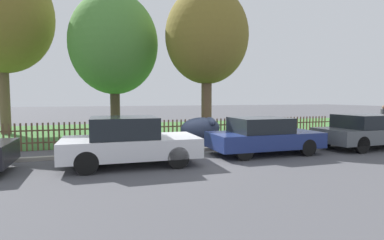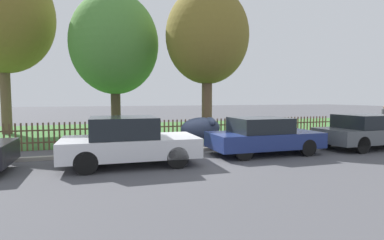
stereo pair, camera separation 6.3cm
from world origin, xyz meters
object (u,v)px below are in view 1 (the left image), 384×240
covered_motorcycle (202,128)px  pedestrian_near_fence (384,118)px  parked_car_red_compact (368,131)px  parked_car_black_saloon (129,141)px  tree_behind_motorcycle (114,44)px  tree_nearest_kerb (1,16)px  tree_mid_park (207,37)px  parked_car_navy_estate (263,136)px

covered_motorcycle → pedestrian_near_fence: pedestrian_near_fence is taller
parked_car_red_compact → pedestrian_near_fence: pedestrian_near_fence is taller
parked_car_black_saloon → tree_behind_motorcycle: 8.84m
tree_nearest_kerb → tree_mid_park: (9.86, -4.25, -1.27)m
parked_car_black_saloon → covered_motorcycle: (3.28, 2.85, -0.01)m
covered_motorcycle → tree_mid_park: tree_mid_park is taller
tree_behind_motorcycle → pedestrian_near_fence: bearing=-20.9°
parked_car_red_compact → covered_motorcycle: size_ratio=2.14×
covered_motorcycle → tree_nearest_kerb: 12.28m
parked_car_black_saloon → parked_car_navy_estate: size_ratio=1.01×
parked_car_navy_estate → covered_motorcycle: parked_car_navy_estate is taller
parked_car_navy_estate → tree_mid_park: 6.59m
parked_car_navy_estate → covered_motorcycle: 2.91m
parked_car_navy_estate → pedestrian_near_fence: size_ratio=2.45×
tree_behind_motorcycle → pedestrian_near_fence: 14.60m
parked_car_navy_estate → parked_car_red_compact: 4.54m
tree_nearest_kerb → parked_car_navy_estate: bearing=-42.6°
parked_car_red_compact → parked_car_navy_estate: bearing=176.3°
parked_car_red_compact → tree_mid_park: (-4.73, 5.15, 4.27)m
tree_nearest_kerb → parked_car_red_compact: bearing=-32.8°
tree_nearest_kerb → tree_mid_park: size_ratio=1.26×
covered_motorcycle → tree_behind_motorcycle: (-3.14, 4.99, 4.08)m
tree_mid_park → tree_nearest_kerb: bearing=156.7°
parked_car_navy_estate → parked_car_red_compact: (4.53, -0.15, 0.02)m
parked_car_black_saloon → tree_mid_park: bearing=51.4°
parked_car_navy_estate → tree_nearest_kerb: size_ratio=0.41×
parked_car_red_compact → covered_motorcycle: bearing=153.2°
tree_nearest_kerb → tree_behind_motorcycle: (5.59, -1.66, -1.43)m
parked_car_red_compact → tree_mid_park: bearing=130.8°
tree_nearest_kerb → covered_motorcycle: bearing=-37.3°
covered_motorcycle → tree_mid_park: 5.01m
parked_car_navy_estate → tree_behind_motorcycle: (-4.47, 7.59, 4.13)m
parked_car_navy_estate → parked_car_black_saloon: bearing=-176.7°
covered_motorcycle → parked_car_black_saloon: bearing=-144.6°
parked_car_red_compact → tree_mid_park: size_ratio=0.57×
parked_car_navy_estate → pedestrian_near_fence: 9.06m
covered_motorcycle → tree_behind_motorcycle: size_ratio=0.26×
parked_car_red_compact → tree_behind_motorcycle: 12.56m
parked_car_red_compact → pedestrian_near_fence: bearing=31.6°
parked_car_navy_estate → tree_behind_motorcycle: bearing=120.5°
parked_car_black_saloon → parked_car_navy_estate: (4.60, 0.26, -0.06)m
parked_car_black_saloon → covered_motorcycle: size_ratio=2.00×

